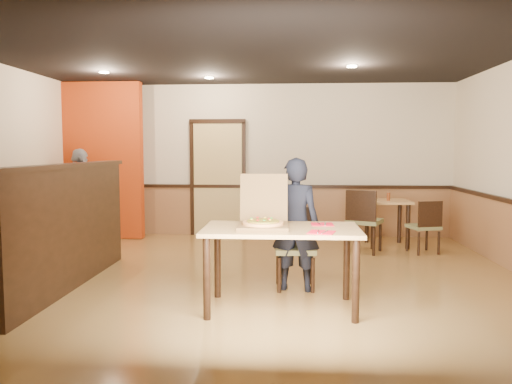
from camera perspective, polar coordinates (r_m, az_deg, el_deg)
floor at (r=5.99m, az=-1.34°, el=-10.65°), size 7.00×7.00×0.00m
ceiling at (r=5.90m, az=-1.40°, el=16.58°), size 7.00×7.00×0.00m
wall_back at (r=9.27m, az=0.57°, el=3.63°), size 7.00×0.00×7.00m
wainscot_back at (r=9.31m, az=0.56°, el=-2.23°), size 7.00×0.04×0.90m
chair_rail_back at (r=9.24m, az=0.55°, el=0.65°), size 7.00×0.06×0.06m
back_door at (r=9.32m, az=-4.36°, el=1.47°), size 0.90×0.06×2.10m
booth_partition at (r=6.16m, az=-20.45°, el=-3.54°), size 0.20×3.10×1.44m
red_accent_panel at (r=9.40m, az=-17.59°, el=3.42°), size 1.60×0.20×2.78m
spot_a at (r=8.14m, az=-16.96°, el=12.98°), size 0.14×0.14×0.02m
spot_b at (r=8.44m, az=-5.39°, el=12.88°), size 0.14×0.14×0.02m
spot_c at (r=7.40m, az=10.90°, el=13.95°), size 0.14×0.14×0.02m
main_table at (r=5.00m, az=2.90°, el=-5.33°), size 1.55×0.89×0.83m
diner_chair at (r=5.86m, az=4.44°, el=-5.95°), size 0.48×0.48×0.92m
side_chair_left at (r=7.89m, az=12.16°, el=-2.98°), size 0.64×0.64×0.99m
side_chair_right at (r=8.10m, az=18.79°, el=-3.55°), size 0.51×0.51×0.83m
side_table at (r=8.57m, az=14.75°, el=-2.08°), size 0.73×0.73×0.77m
diner at (r=5.67m, az=4.51°, el=-3.71°), size 0.60×0.44×1.52m
passerby at (r=8.94m, az=-19.42°, el=-0.49°), size 0.71×1.03×1.62m
pizza_box at (r=4.98m, az=0.83°, el=-3.29°), size 0.51×0.59×0.52m
pizza at (r=4.93m, az=0.81°, el=-3.57°), size 0.52×0.52×0.03m
napkin_near at (r=4.72m, az=7.50°, el=-4.58°), size 0.29×0.29×0.01m
napkin_far at (r=5.21m, az=7.57°, el=-3.68°), size 0.23×0.23×0.01m
condiment at (r=8.43m, az=14.90°, el=-0.51°), size 0.06×0.06×0.14m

